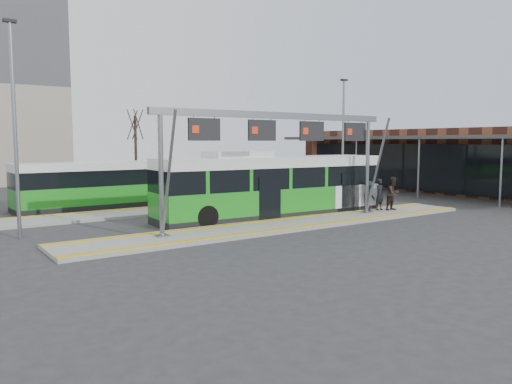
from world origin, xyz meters
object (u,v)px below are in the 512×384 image
(passenger_b, at_px, (393,194))
(passenger_c, at_px, (369,196))
(gantry, at_px, (283,135))
(hero_bus, at_px, (272,187))
(passenger_a, at_px, (380,194))

(passenger_b, relative_size, passenger_c, 1.13)
(gantry, distance_m, hero_bus, 3.83)
(passenger_a, xyz_separation_m, passenger_b, (0.59, -0.45, 0.05))
(passenger_c, bearing_deg, passenger_b, -38.94)
(passenger_a, relative_size, passenger_b, 0.94)
(gantry, distance_m, passenger_c, 7.31)
(hero_bus, bearing_deg, gantry, -113.51)
(hero_bus, relative_size, passenger_a, 7.31)
(gantry, relative_size, passenger_c, 7.84)
(gantry, relative_size, passenger_a, 7.36)
(passenger_b, bearing_deg, gantry, 176.29)
(passenger_a, height_order, passenger_b, passenger_b)
(gantry, height_order, passenger_c, gantry)
(hero_bus, distance_m, passenger_c, 5.68)
(passenger_b, distance_m, passenger_c, 1.42)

